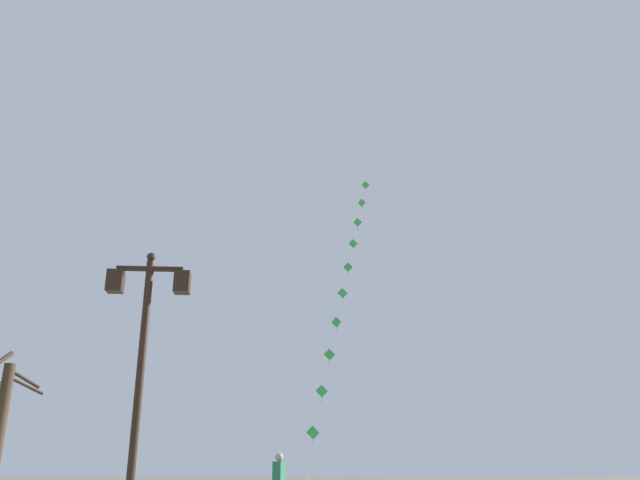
{
  "coord_description": "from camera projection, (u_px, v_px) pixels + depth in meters",
  "views": [
    {
      "loc": [
        0.44,
        -2.1,
        1.32
      ],
      "look_at": [
        1.67,
        16.05,
        7.83
      ],
      "focal_mm": 35.81,
      "sensor_mm": 36.0,
      "label": 1
    }
  ],
  "objects": [
    {
      "name": "twin_lantern_lamp_post",
      "position": [
        144.0,
        337.0,
        11.28
      ],
      "size": [
        1.48,
        0.28,
        5.07
      ],
      "color": "black",
      "rests_on": "ground_plane"
    },
    {
      "name": "kite_train",
      "position": [
        343.0,
        293.0,
        26.13
      ],
      "size": [
        3.97,
        10.15,
        15.36
      ],
      "color": "brown",
      "rests_on": "ground_plane"
    }
  ]
}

